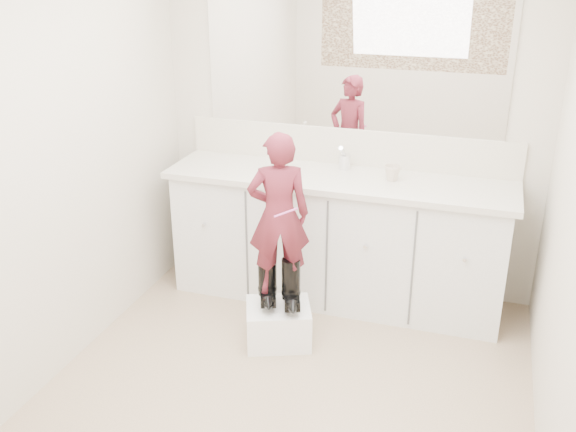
% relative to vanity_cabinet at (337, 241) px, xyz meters
% --- Properties ---
extents(floor, '(3.00, 3.00, 0.00)m').
position_rel_vanity_cabinet_xyz_m(floor, '(0.00, -1.23, -0.42)').
color(floor, '#91785F').
rests_on(floor, ground).
extents(wall_back, '(2.60, 0.00, 2.60)m').
position_rel_vanity_cabinet_xyz_m(wall_back, '(0.00, 0.27, 0.77)').
color(wall_back, beige).
rests_on(wall_back, floor).
extents(wall_front, '(2.60, 0.00, 2.60)m').
position_rel_vanity_cabinet_xyz_m(wall_front, '(0.00, -2.73, 0.77)').
color(wall_front, beige).
rests_on(wall_front, floor).
extents(wall_left, '(0.00, 3.00, 3.00)m').
position_rel_vanity_cabinet_xyz_m(wall_left, '(-1.30, -1.23, 0.78)').
color(wall_left, beige).
rests_on(wall_left, floor).
extents(vanity_cabinet, '(2.20, 0.55, 0.85)m').
position_rel_vanity_cabinet_xyz_m(vanity_cabinet, '(0.00, 0.00, 0.00)').
color(vanity_cabinet, silver).
rests_on(vanity_cabinet, floor).
extents(countertop, '(2.28, 0.58, 0.04)m').
position_rel_vanity_cabinet_xyz_m(countertop, '(0.00, -0.01, 0.45)').
color(countertop, beige).
rests_on(countertop, vanity_cabinet).
extents(backsplash, '(2.28, 0.03, 0.25)m').
position_rel_vanity_cabinet_xyz_m(backsplash, '(0.00, 0.26, 0.59)').
color(backsplash, beige).
rests_on(backsplash, countertop).
extents(mirror, '(2.00, 0.02, 1.00)m').
position_rel_vanity_cabinet_xyz_m(mirror, '(0.00, 0.26, 1.22)').
color(mirror, white).
rests_on(mirror, wall_back).
extents(dot_panel, '(2.00, 0.01, 1.20)m').
position_rel_vanity_cabinet_xyz_m(dot_panel, '(0.00, -2.71, 1.22)').
color(dot_panel, '#472819').
rests_on(dot_panel, wall_front).
extents(faucet, '(0.08, 0.08, 0.10)m').
position_rel_vanity_cabinet_xyz_m(faucet, '(0.00, 0.15, 0.52)').
color(faucet, silver).
rests_on(faucet, countertop).
extents(cup, '(0.14, 0.14, 0.10)m').
position_rel_vanity_cabinet_xyz_m(cup, '(0.34, 0.02, 0.51)').
color(cup, beige).
rests_on(cup, countertop).
extents(soap_bottle, '(0.09, 0.10, 0.19)m').
position_rel_vanity_cabinet_xyz_m(soap_bottle, '(-0.40, -0.04, 0.56)').
color(soap_bottle, silver).
rests_on(soap_bottle, countertop).
extents(step_stool, '(0.48, 0.44, 0.25)m').
position_rel_vanity_cabinet_xyz_m(step_stool, '(-0.20, -0.67, -0.30)').
color(step_stool, white).
rests_on(step_stool, floor).
extents(boot_left, '(0.19, 0.24, 0.32)m').
position_rel_vanity_cabinet_xyz_m(boot_left, '(-0.27, -0.65, -0.02)').
color(boot_left, black).
rests_on(boot_left, step_stool).
extents(boot_right, '(0.19, 0.24, 0.32)m').
position_rel_vanity_cabinet_xyz_m(boot_right, '(-0.12, -0.65, -0.02)').
color(boot_right, black).
rests_on(boot_right, step_stool).
extents(toddler, '(0.42, 0.35, 0.99)m').
position_rel_vanity_cabinet_xyz_m(toddler, '(-0.20, -0.65, 0.42)').
color(toddler, '#9A2F3C').
rests_on(toddler, step_stool).
extents(toothbrush, '(0.13, 0.06, 0.06)m').
position_rel_vanity_cabinet_xyz_m(toothbrush, '(-0.13, -0.73, 0.47)').
color(toothbrush, '#EC5CB7').
rests_on(toothbrush, toddler).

